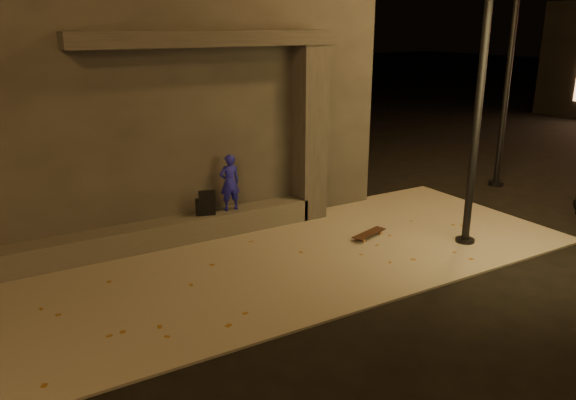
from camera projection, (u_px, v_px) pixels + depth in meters
ground at (349, 308)px, 8.34m from camera, size 120.00×120.00×0.00m
sidewalk at (281, 260)px, 9.97m from camera, size 11.00×4.40×0.04m
building at (140, 91)px, 12.39m from camera, size 9.00×5.10×5.22m
ledge at (167, 232)px, 10.60m from camera, size 6.00×0.55×0.45m
column at (310, 134)px, 11.69m from camera, size 0.55×0.55×3.60m
canopy at (207, 38)px, 10.08m from camera, size 5.00×0.70×0.28m
skateboarder at (230, 182)px, 11.02m from camera, size 0.43×0.29×1.13m
backpack at (205, 206)px, 10.88m from camera, size 0.41×0.32×0.51m
skateboard at (369, 233)px, 10.96m from camera, size 0.87×0.45×0.09m
street_lamp_0 at (488, 15)px, 9.52m from camera, size 0.36×0.36×7.37m
street_lamp_2 at (515, 14)px, 13.37m from camera, size 0.36×0.36×7.54m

